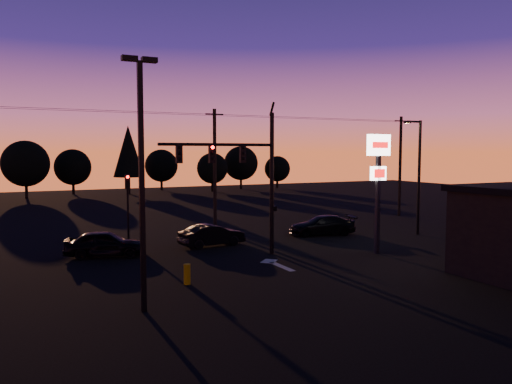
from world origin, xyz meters
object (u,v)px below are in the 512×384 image
(parking_lot_light, at_px, (141,167))
(suv_parked, at_px, (512,251))
(traffic_signal_mast, at_px, (246,168))
(bollard, at_px, (187,274))
(car_right, at_px, (322,225))
(pylon_sign, at_px, (378,168))
(car_left, at_px, (105,243))
(car_mid, at_px, (212,235))
(streetlight, at_px, (418,172))
(secondary_signal, at_px, (128,198))

(parking_lot_light, height_order, suv_parked, parking_lot_light)
(traffic_signal_mast, xyz_separation_m, parking_lot_light, (-7.40, -6.99, 0.33))
(bollard, xyz_separation_m, car_right, (12.70, 8.44, 0.23))
(traffic_signal_mast, distance_m, car_right, 9.95)
(pylon_sign, distance_m, car_right, 8.06)
(car_left, height_order, car_mid, car_left)
(streetlight, relative_size, bollard, 8.87)
(pylon_sign, height_order, streetlight, streetlight)
(car_right, bearing_deg, streetlight, 80.39)
(car_left, height_order, car_right, car_left)
(pylon_sign, bearing_deg, car_right, 83.35)
(car_mid, distance_m, car_right, 8.44)
(traffic_signal_mast, height_order, car_mid, traffic_signal_mast)
(pylon_sign, bearing_deg, streetlight, 30.08)
(suv_parked, bearing_deg, bollard, 159.17)
(bollard, relative_size, car_right, 0.19)
(streetlight, distance_m, car_mid, 15.20)
(secondary_signal, bearing_deg, streetlight, -17.56)
(bollard, height_order, suv_parked, suv_parked)
(traffic_signal_mast, xyz_separation_m, car_mid, (-0.53, 3.85, -4.26))
(traffic_signal_mast, height_order, bollard, traffic_signal_mast)
(streetlight, xyz_separation_m, car_mid, (-14.54, 2.34, -3.74))
(pylon_sign, bearing_deg, traffic_signal_mast, 160.64)
(car_right, height_order, suv_parked, suv_parked)
(pylon_sign, distance_m, streetlight, 8.00)
(parking_lot_light, xyz_separation_m, bollard, (2.60, 2.87, -4.82))
(secondary_signal, height_order, car_mid, secondary_signal)
(traffic_signal_mast, relative_size, car_left, 1.98)
(pylon_sign, bearing_deg, car_left, 157.03)
(streetlight, bearing_deg, car_right, 155.35)
(pylon_sign, xyz_separation_m, streetlight, (6.91, 4.00, -0.49))
(streetlight, bearing_deg, parking_lot_light, -158.35)
(car_mid, bearing_deg, traffic_signal_mast, -179.29)
(parking_lot_light, distance_m, bollard, 6.18)
(secondary_signal, distance_m, car_right, 13.36)
(suv_parked, bearing_deg, car_mid, 127.83)
(secondary_signal, bearing_deg, suv_parked, -43.08)
(traffic_signal_mast, relative_size, parking_lot_light, 0.94)
(car_mid, xyz_separation_m, car_right, (8.43, 0.46, 0.01))
(car_left, height_order, suv_parked, car_left)
(car_right, bearing_deg, suv_parked, 31.55)
(streetlight, relative_size, car_right, 1.70)
(pylon_sign, relative_size, bollard, 7.54)
(traffic_signal_mast, xyz_separation_m, secondary_signal, (-4.90, 7.49, -2.07))
(secondary_signal, bearing_deg, parking_lot_light, -99.79)
(secondary_signal, height_order, streetlight, streetlight)
(traffic_signal_mast, xyz_separation_m, suv_parked, (11.49, -7.84, -4.22))
(pylon_sign, xyz_separation_m, car_right, (0.79, 6.81, -4.23))
(traffic_signal_mast, relative_size, secondary_signal, 1.97)
(bollard, xyz_separation_m, suv_parked, (16.30, -3.72, 0.27))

